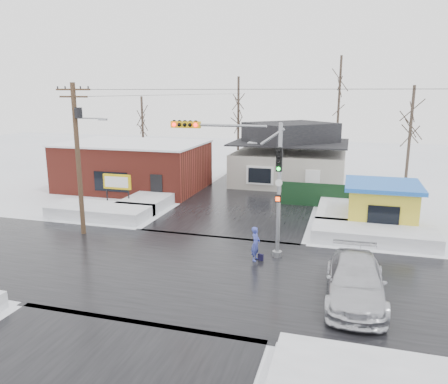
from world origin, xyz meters
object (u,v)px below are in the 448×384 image
(pedestrian, at_px, (256,244))
(car, at_px, (355,282))
(traffic_signal, at_px, (249,170))
(utility_pole, at_px, (79,151))
(marquee_sign, at_px, (117,183))
(kiosk, at_px, (381,205))

(pedestrian, xyz_separation_m, car, (4.88, -3.17, -0.05))
(traffic_signal, bearing_deg, pedestrian, -54.32)
(utility_pole, distance_m, marquee_sign, 6.87)
(utility_pole, relative_size, marquee_sign, 3.53)
(kiosk, height_order, car, kiosk)
(utility_pole, relative_size, pedestrian, 5.06)
(kiosk, bearing_deg, utility_pole, -159.56)
(kiosk, bearing_deg, marquee_sign, -178.45)
(marquee_sign, height_order, car, marquee_sign)
(pedestrian, distance_m, car, 5.82)
(marquee_sign, distance_m, pedestrian, 14.11)
(marquee_sign, bearing_deg, utility_pole, -79.87)
(traffic_signal, distance_m, marquee_sign, 13.42)
(traffic_signal, bearing_deg, kiosk, 44.84)
(traffic_signal, height_order, car, traffic_signal)
(marquee_sign, bearing_deg, traffic_signal, -29.72)
(utility_pole, xyz_separation_m, pedestrian, (10.94, -1.34, -4.22))
(traffic_signal, distance_m, pedestrian, 3.78)
(traffic_signal, bearing_deg, car, -36.08)
(traffic_signal, height_order, pedestrian, traffic_signal)
(traffic_signal, xyz_separation_m, kiosk, (7.07, 7.03, -3.08))
(marquee_sign, relative_size, car, 0.44)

